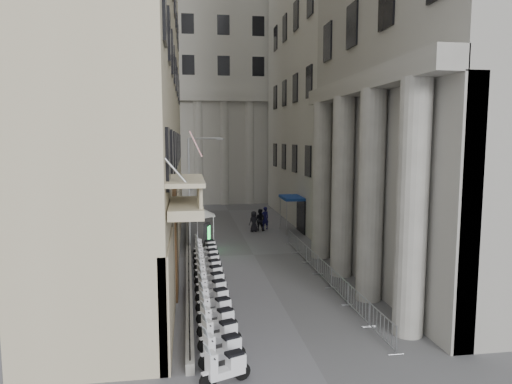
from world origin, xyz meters
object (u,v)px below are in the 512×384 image
security_tent (198,210)px  street_lamp (193,185)px  info_kiosk (207,236)px  pedestrian_b (260,220)px  pedestrian_a (265,218)px

security_tent → street_lamp: size_ratio=0.49×
info_kiosk → security_tent: bearing=129.0°
pedestrian_b → security_tent: bearing=69.4°
street_lamp → pedestrian_b: 9.22m
pedestrian_b → pedestrian_a: bearing=-109.9°
street_lamp → pedestrian_a: bearing=66.6°
street_lamp → info_kiosk: bearing=38.1°
security_tent → pedestrian_a: size_ratio=1.97×
street_lamp → info_kiosk: (0.91, 0.32, -3.68)m
security_tent → street_lamp: street_lamp is taller
pedestrian_a → pedestrian_b: pedestrian_a is taller
info_kiosk → pedestrian_b: size_ratio=1.01×
security_tent → pedestrian_b: size_ratio=2.07×
info_kiosk → pedestrian_b: bearing=68.7°
street_lamp → pedestrian_a: size_ratio=3.99×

